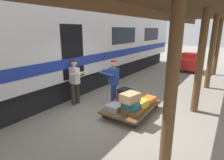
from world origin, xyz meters
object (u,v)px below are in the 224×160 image
object	(u,v)px
porter_by_door	(75,81)
suitcase_black_hardshell	(125,91)
suitcase_gray_aluminum	(115,107)
suitcase_tan_vintage	(130,97)
suitcase_teal_softside	(130,105)
suitcase_orange_carryall	(147,100)
suitcase_brown_leather	(132,111)
luggage_cart	(132,107)
baggage_tug	(190,62)
suitcase_slate_roller	(124,101)
train_car	(47,47)
porter_in_overalls	(113,81)
suitcase_red_plastic	(125,95)
suitcase_cream_canvas	(132,96)
suitcase_yellow_case	(140,104)

from	to	relation	value
porter_by_door	suitcase_black_hardshell	bearing A→B (deg)	-167.19
suitcase_gray_aluminum	suitcase_tan_vintage	distance (m)	0.71
suitcase_tan_vintage	porter_by_door	distance (m)	2.39
suitcase_teal_softside	porter_by_door	distance (m)	2.42
suitcase_teal_softside	suitcase_orange_carryall	bearing A→B (deg)	-91.98
suitcase_brown_leather	suitcase_orange_carryall	xyz separation A→B (m)	(0.00, -1.13, 0.01)
luggage_cart	baggage_tug	xyz separation A→B (m)	(-0.28, -7.92, 0.39)
suitcase_slate_roller	suitcase_brown_leather	bearing A→B (deg)	136.33
suitcase_brown_leather	suitcase_tan_vintage	bearing A→B (deg)	35.02
train_car	suitcase_slate_roller	world-z (taller)	train_car
suitcase_slate_roller	porter_in_overalls	size ratio (longest dim) A/B	0.37
suitcase_red_plastic	suitcase_teal_softside	distance (m)	0.77
porter_in_overalls	suitcase_cream_canvas	bearing A→B (deg)	-154.56
luggage_cart	suitcase_brown_leather	world-z (taller)	suitcase_brown_leather
suitcase_tan_vintage	baggage_tug	xyz separation A→B (m)	(-0.03, -8.52, -0.19)
porter_by_door	suitcase_orange_carryall	bearing A→B (deg)	-157.06
suitcase_yellow_case	baggage_tug	size ratio (longest dim) A/B	0.29
suitcase_black_hardshell	suitcase_tan_vintage	xyz separation A→B (m)	(-0.50, 0.56, 0.05)
suitcase_orange_carryall	porter_by_door	distance (m)	2.70
suitcase_cream_canvas	suitcase_gray_aluminum	bearing A→B (deg)	90.00
porter_in_overalls	baggage_tug	world-z (taller)	porter_in_overalls
luggage_cart	suitcase_teal_softside	distance (m)	0.72
luggage_cart	suitcase_tan_vintage	distance (m)	0.87
suitcase_cream_canvas	porter_by_door	bearing A→B (deg)	29.20
suitcase_cream_canvas	suitcase_black_hardshell	xyz separation A→B (m)	(-0.04, 0.60, 0.38)
suitcase_slate_roller	suitcase_red_plastic	bearing A→B (deg)	147.89
train_car	suitcase_slate_roller	xyz separation A→B (m)	(-3.60, -0.24, -1.68)
luggage_cart	suitcase_red_plastic	world-z (taller)	suitcase_red_plastic
suitcase_yellow_case	suitcase_orange_carryall	size ratio (longest dim) A/B	0.88
suitcase_cream_canvas	suitcase_yellow_case	world-z (taller)	suitcase_yellow_case
suitcase_brown_leather	baggage_tug	bearing A→B (deg)	-89.89
suitcase_yellow_case	baggage_tug	distance (m)	7.92
suitcase_cream_canvas	suitcase_orange_carryall	world-z (taller)	suitcase_cream_canvas
train_car	suitcase_gray_aluminum	bearing A→B (deg)	174.90
train_car	suitcase_red_plastic	size ratio (longest dim) A/B	43.06
suitcase_gray_aluminum	porter_in_overalls	size ratio (longest dim) A/B	0.34
suitcase_red_plastic	porter_in_overalls	bearing A→B (deg)	-23.25
suitcase_black_hardshell	suitcase_red_plastic	bearing A→B (deg)	-66.62
porter_in_overalls	baggage_tug	distance (m)	7.75
suitcase_orange_carryall	suitcase_teal_softside	size ratio (longest dim) A/B	1.34
suitcase_red_plastic	suitcase_black_hardshell	world-z (taller)	suitcase_black_hardshell
suitcase_teal_softside	suitcase_tan_vintage	world-z (taller)	suitcase_tan_vintage
suitcase_cream_canvas	suitcase_tan_vintage	bearing A→B (deg)	115.05
luggage_cart	suitcase_orange_carryall	size ratio (longest dim) A/B	3.51
suitcase_slate_roller	suitcase_orange_carryall	distance (m)	0.82
suitcase_red_plastic	suitcase_slate_roller	bearing A→B (deg)	-32.11
suitcase_slate_roller	suitcase_gray_aluminum	xyz separation A→B (m)	(0.00, 0.56, -0.02)
luggage_cart	suitcase_gray_aluminum	bearing A→B (deg)	62.35
suitcase_gray_aluminum	suitcase_black_hardshell	xyz separation A→B (m)	(-0.04, -0.52, 0.40)
suitcase_black_hardshell	suitcase_teal_softside	world-z (taller)	suitcase_black_hardshell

